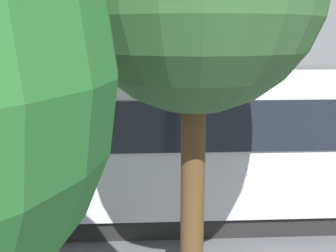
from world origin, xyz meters
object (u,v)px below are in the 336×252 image
object	(u,v)px
parked_motorcycle_silver	(299,164)
spectator_far_left	(235,140)
tour_bus	(209,147)
spectator_centre	(174,139)
stunt_motorcycle	(112,114)
spectator_left	(197,141)

from	to	relation	value
parked_motorcycle_silver	spectator_far_left	bearing A→B (deg)	-11.61
tour_bus	spectator_centre	distance (m)	3.08
stunt_motorcycle	spectator_far_left	bearing A→B (deg)	135.54
spectator_far_left	spectator_centre	bearing A→B (deg)	-8.78
tour_bus	spectator_far_left	world-z (taller)	tour_bus
tour_bus	parked_motorcycle_silver	xyz separation A→B (m)	(-2.80, -2.27, -1.16)
spectator_far_left	parked_motorcycle_silver	size ratio (longest dim) A/B	0.89
spectator_left	parked_motorcycle_silver	world-z (taller)	spectator_left
spectator_left	spectator_centre	xyz separation A→B (m)	(0.68, -0.06, 0.02)
spectator_centre	stunt_motorcycle	world-z (taller)	stunt_motorcycle
parked_motorcycle_silver	tour_bus	bearing A→B (deg)	39.06
spectator_left	stunt_motorcycle	xyz separation A→B (m)	(3.09, -3.91, 0.02)
spectator_far_left	parked_motorcycle_silver	world-z (taller)	spectator_far_left
spectator_left	stunt_motorcycle	distance (m)	4.98
tour_bus	stunt_motorcycle	size ratio (longest dim) A/B	5.21
spectator_centre	stunt_motorcycle	xyz separation A→B (m)	(2.41, -3.84, 0.00)
tour_bus	spectator_centre	size ratio (longest dim) A/B	5.79
stunt_motorcycle	spectator_centre	bearing A→B (deg)	122.09
tour_bus	parked_motorcycle_silver	size ratio (longest dim) A/B	4.95
spectator_left	stunt_motorcycle	world-z (taller)	stunt_motorcycle
spectator_left	spectator_far_left	bearing A→B (deg)	169.13
tour_bus	stunt_motorcycle	distance (m)	7.50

